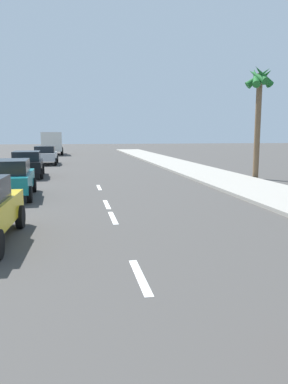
{
  "coord_description": "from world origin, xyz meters",
  "views": [
    {
      "loc": [
        -1.12,
        2.02,
        2.61
      ],
      "look_at": [
        0.63,
        11.56,
        1.1
      ],
      "focal_mm": 35.19,
      "sensor_mm": 36.0,
      "label": 1
    }
  ],
  "objects_px": {
    "delivery_truck": "(52,143)",
    "palm_tree_far": "(259,92)",
    "parked_car_black": "(27,163)",
    "parked_car_silver": "(45,155)",
    "parked_car_teal": "(10,177)"
  },
  "relations": [
    {
      "from": "parked_car_black",
      "to": "parked_car_silver",
      "type": "relative_size",
      "value": 0.97
    },
    {
      "from": "parked_car_black",
      "to": "palm_tree_far",
      "type": "relative_size",
      "value": 0.64
    },
    {
      "from": "palm_tree_far",
      "to": "parked_car_black",
      "type": "bearing_deg",
      "value": 165.68
    },
    {
      "from": "parked_car_black",
      "to": "parked_car_silver",
      "type": "xyz_separation_m",
      "value": [
        0.37,
        9.63,
        0.0
      ]
    },
    {
      "from": "delivery_truck",
      "to": "palm_tree_far",
      "type": "relative_size",
      "value": 0.97
    },
    {
      "from": "delivery_truck",
      "to": "palm_tree_far",
      "type": "bearing_deg",
      "value": -67.83
    },
    {
      "from": "parked_car_black",
      "to": "parked_car_silver",
      "type": "bearing_deg",
      "value": 84.91
    },
    {
      "from": "parked_car_silver",
      "to": "parked_car_teal",
      "type": "bearing_deg",
      "value": -90.63
    },
    {
      "from": "parked_car_black",
      "to": "delivery_truck",
      "type": "distance_m",
      "value": 25.06
    },
    {
      "from": "parked_car_teal",
      "to": "parked_car_black",
      "type": "distance_m",
      "value": 7.65
    },
    {
      "from": "parked_car_teal",
      "to": "parked_car_black",
      "type": "bearing_deg",
      "value": 89.27
    },
    {
      "from": "parked_car_silver",
      "to": "parked_car_black",
      "type": "bearing_deg",
      "value": -92.32
    },
    {
      "from": "palm_tree_far",
      "to": "parked_car_teal",
      "type": "bearing_deg",
      "value": -161.71
    },
    {
      "from": "parked_car_teal",
      "to": "palm_tree_far",
      "type": "xyz_separation_m",
      "value": [
        12.96,
        4.29,
        4.11
      ]
    },
    {
      "from": "parked_car_silver",
      "to": "palm_tree_far",
      "type": "xyz_separation_m",
      "value": [
        12.81,
        -12.99,
        4.11
      ]
    }
  ]
}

